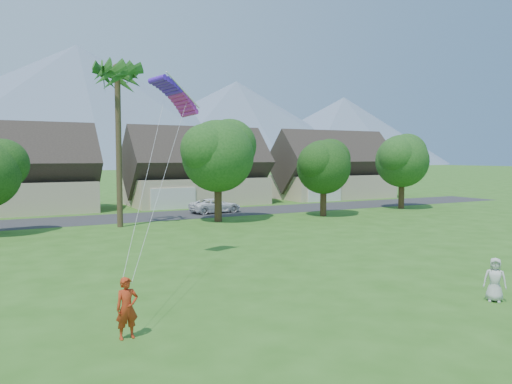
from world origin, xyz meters
TOP-DOWN VIEW (x-y plane):
  - ground at (0.00, 0.00)m, footprint 500.00×500.00m
  - street at (0.00, 34.00)m, footprint 90.00×7.00m
  - kite_flyer at (-7.22, 4.60)m, footprint 0.70×0.48m
  - watcher at (5.84, 1.97)m, footprint 0.91×0.96m
  - parked_car at (8.33, 34.00)m, footprint 5.21×2.78m
  - mountain_ridge at (10.40, 260.00)m, footprint 540.00×240.00m
  - houses_row at (0.49, 42.99)m, footprint 72.75×8.19m
  - tree_row at (-1.14, 27.92)m, footprint 62.27×6.67m
  - fan_palm at (-2.00, 28.50)m, footprint 3.00×3.00m
  - parafoil_kite at (-2.22, 14.56)m, footprint 3.18×1.52m

SIDE VIEW (x-z plane):
  - ground at x=0.00m, z-range 0.00..0.00m
  - street at x=0.00m, z-range 0.00..0.01m
  - parked_car at x=8.33m, z-range 0.00..1.39m
  - watcher at x=5.84m, z-range 0.00..1.65m
  - kite_flyer at x=-7.22m, z-range 0.00..1.85m
  - houses_row at x=0.49m, z-range -0.99..7.87m
  - tree_row at x=-1.14m, z-range 0.66..9.11m
  - parafoil_kite at x=-2.22m, z-range 8.39..8.89m
  - fan_palm at x=-2.00m, z-range 4.90..18.70m
  - mountain_ridge at x=10.40m, z-range -5.93..64.07m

